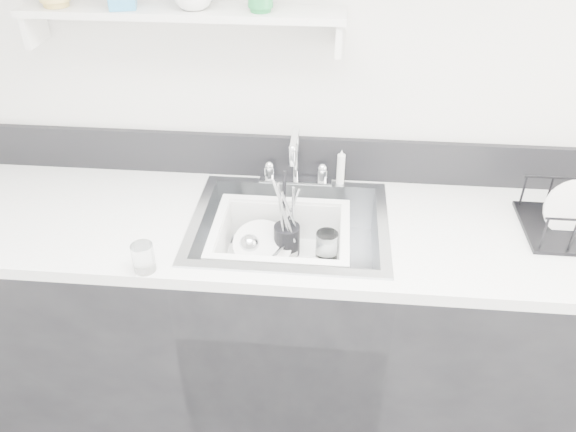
# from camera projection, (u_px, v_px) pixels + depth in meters

# --- Properties ---
(room_shell) EXTENTS (3.50, 3.00, 2.60)m
(room_shell) POSITION_uv_depth(u_px,v_px,m) (235.00, 97.00, 0.73)
(room_shell) COLOR silver
(room_shell) RESTS_ON ground
(counter_run) EXTENTS (3.20, 0.62, 0.92)m
(counter_run) POSITION_uv_depth(u_px,v_px,m) (289.00, 324.00, 2.09)
(counter_run) COLOR black
(counter_run) RESTS_ON ground
(backsplash) EXTENTS (3.20, 0.02, 0.16)m
(backsplash) POSITION_uv_depth(u_px,v_px,m) (297.00, 157.00, 2.03)
(backsplash) COLOR black
(backsplash) RESTS_ON counter_run
(sink) EXTENTS (0.64, 0.52, 0.20)m
(sink) POSITION_uv_depth(u_px,v_px,m) (289.00, 244.00, 1.88)
(sink) COLOR silver
(sink) RESTS_ON counter_run
(faucet) EXTENTS (0.26, 0.18, 0.23)m
(faucet) POSITION_uv_depth(u_px,v_px,m) (296.00, 169.00, 1.99)
(faucet) COLOR silver
(faucet) RESTS_ON counter_run
(side_sprayer) EXTENTS (0.03, 0.03, 0.14)m
(side_sprayer) POSITION_uv_depth(u_px,v_px,m) (341.00, 167.00, 1.98)
(side_sprayer) COLOR white
(side_sprayer) RESTS_ON counter_run
(wall_shelf) EXTENTS (1.00, 0.16, 0.12)m
(wall_shelf) POSITION_uv_depth(u_px,v_px,m) (182.00, 14.00, 1.71)
(wall_shelf) COLOR silver
(wall_shelf) RESTS_ON room_shell
(wash_tub) EXTENTS (0.55, 0.51, 0.17)m
(wash_tub) POSITION_uv_depth(u_px,v_px,m) (281.00, 248.00, 1.85)
(wash_tub) COLOR white
(wash_tub) RESTS_ON sink
(plate_stack) EXTENTS (0.24, 0.24, 0.10)m
(plate_stack) POSITION_uv_depth(u_px,v_px,m) (265.00, 251.00, 1.91)
(plate_stack) COLOR white
(plate_stack) RESTS_ON wash_tub
(utensil_cup) EXTENTS (0.09, 0.09, 0.30)m
(utensil_cup) POSITION_uv_depth(u_px,v_px,m) (287.00, 238.00, 1.91)
(utensil_cup) COLOR black
(utensil_cup) RESTS_ON wash_tub
(ladle) EXTENTS (0.29, 0.17, 0.08)m
(ladle) POSITION_uv_depth(u_px,v_px,m) (268.00, 253.00, 1.88)
(ladle) COLOR silver
(ladle) RESTS_ON wash_tub
(tumbler_in_tub) EXTENTS (0.09, 0.09, 0.11)m
(tumbler_in_tub) POSITION_uv_depth(u_px,v_px,m) (327.00, 246.00, 1.88)
(tumbler_in_tub) COLOR white
(tumbler_in_tub) RESTS_ON wash_tub
(tumbler_counter) EXTENTS (0.08, 0.08, 0.09)m
(tumbler_counter) POSITION_uv_depth(u_px,v_px,m) (143.00, 258.00, 1.61)
(tumbler_counter) COLOR white
(tumbler_counter) RESTS_ON counter_run
(bowl_small) EXTENTS (0.14, 0.14, 0.03)m
(bowl_small) POSITION_uv_depth(u_px,v_px,m) (310.00, 271.00, 1.83)
(bowl_small) COLOR white
(bowl_small) RESTS_ON wash_tub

